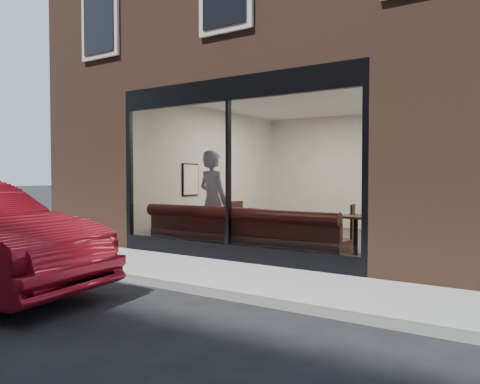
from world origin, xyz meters
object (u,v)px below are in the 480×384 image
Objects in this scene: person at (213,201)px; cafe_table_left at (187,211)px; banquette at (241,245)px; cafe_chair_left at (229,233)px; cafe_table_right at (356,217)px; cafe_chair_right at (343,240)px.

person reaches higher than cafe_table_left.
cafe_table_left is (-1.81, 0.64, 0.52)m from banquette.
cafe_chair_left is (-1.15, 1.27, 0.01)m from banquette.
person is at bearing 120.16° from cafe_chair_left.
person is 1.11m from cafe_table_left.
cafe_table_left is at bearing -169.92° from cafe_table_right.
person is at bearing -22.20° from cafe_table_left.
banquette is at bearing -143.59° from cafe_table_right.
cafe_table_right reaches higher than banquette.
cafe_chair_right is at bearing 141.82° from cafe_table_right.
person is at bearing 19.90° from cafe_chair_right.
cafe_chair_left is (0.66, 0.63, -0.50)m from cafe_table_left.
person reaches higher than cafe_chair_left.
cafe_table_left is at bearing 55.82° from cafe_chair_left.
person reaches higher than cafe_chair_right.
person is 1.34m from cafe_chair_left.
person reaches higher than banquette.
person is 3.26× the size of cafe_table_left.
banquette is 1.71m from cafe_chair_left.
cafe_table_right is at bearing 10.08° from cafe_table_left.
cafe_table_left reaches higher than cafe_chair_right.
banquette reaches higher than cafe_chair_right.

